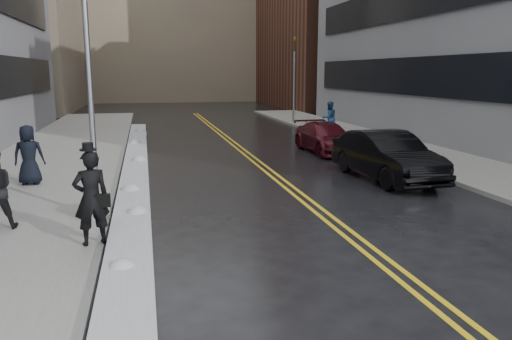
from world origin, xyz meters
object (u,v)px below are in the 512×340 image
fire_hydrant (393,143)px  pedestrian_east (329,118)px  car_black (387,156)px  lamppost (92,122)px  traffic_signal (294,76)px  car_maroon (326,138)px  pedestrian_c (29,155)px  pedestrian_fedora (91,198)px

fire_hydrant → pedestrian_east: pedestrian_east is taller
car_black → lamppost: bearing=-166.3°
fire_hydrant → traffic_signal: traffic_signal is taller
pedestrian_east → car_maroon: (-2.09, -5.10, -0.42)m
traffic_signal → car_maroon: size_ratio=1.26×
fire_hydrant → lamppost: bearing=-147.0°
pedestrian_east → pedestrian_c: bearing=24.7°
fire_hydrant → car_maroon: (-2.74, 1.32, 0.14)m
traffic_signal → car_maroon: 13.16m
lamppost → pedestrian_c: size_ratio=3.95×
pedestrian_c → pedestrian_east: bearing=-144.4°
traffic_signal → car_maroon: bearing=-100.0°
traffic_signal → pedestrian_c: bearing=-128.7°
fire_hydrant → car_black: 5.77m
fire_hydrant → pedestrian_east: (-0.65, 6.42, 0.56)m
pedestrian_east → car_maroon: pedestrian_east is taller
car_black → car_maroon: size_ratio=1.09×
traffic_signal → pedestrian_c: (-14.22, -17.74, -2.29)m
lamppost → pedestrian_c: (-2.42, 4.26, -1.42)m
pedestrian_fedora → car_black: (9.33, 5.16, -0.30)m
fire_hydrant → pedestrian_fedora: size_ratio=0.36×
traffic_signal → pedestrian_fedora: size_ratio=2.99×
lamppost → pedestrian_fedora: size_ratio=3.80×
lamppost → pedestrian_east: 18.59m
pedestrian_fedora → pedestrian_east: size_ratio=1.04×
pedestrian_east → car_black: pedestrian_east is taller
car_black → car_maroon: (0.13, 6.32, -0.16)m
pedestrian_east → car_black: bearing=67.9°
lamppost → traffic_signal: 24.98m
pedestrian_fedora → pedestrian_c: size_ratio=1.04×
pedestrian_fedora → car_maroon: (9.46, 11.48, -0.46)m
pedestrian_fedora → pedestrian_east: 20.20m
pedestrian_east → fire_hydrant: bearing=84.7°
fire_hydrant → car_maroon: bearing=154.2°
lamppost → pedestrian_fedora: lamppost is taller
pedestrian_fedora → fire_hydrant: bearing=-158.1°
pedestrian_fedora → pedestrian_c: pedestrian_fedora is taller
fire_hydrant → car_maroon: 3.04m
traffic_signal → pedestrian_east: bearing=-91.1°
car_maroon → pedestrian_east: bearing=66.1°
traffic_signal → pedestrian_c: size_ratio=3.11×
pedestrian_fedora → lamppost: bearing=-105.2°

